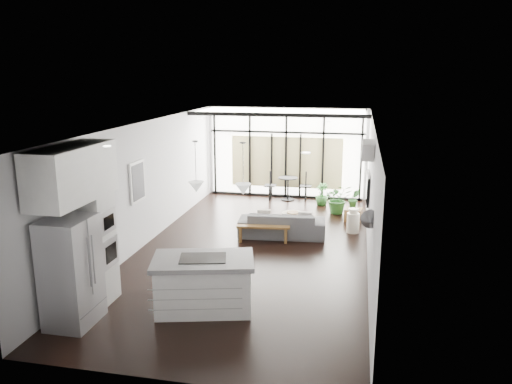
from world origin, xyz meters
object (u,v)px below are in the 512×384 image
at_px(pouf, 293,221).
at_px(milk_can, 353,220).
at_px(tv, 368,188).
at_px(fridge, 71,272).
at_px(sofa, 282,220).
at_px(console_bench, 263,233).
at_px(island, 204,284).

relative_size(pouf, milk_can, 0.91).
height_order(pouf, tv, tv).
bearing_deg(fridge, milk_can, 52.58).
distance_m(fridge, pouf, 6.11).
distance_m(sofa, tv, 2.17).
distance_m(fridge, milk_can, 6.98).
xyz_separation_m(milk_can, tv, (0.30, -0.68, 0.99)).
bearing_deg(console_bench, milk_can, 21.49).
distance_m(sofa, pouf, 0.59).
relative_size(console_bench, tv, 1.13).
distance_m(island, sofa, 4.09).
bearing_deg(pouf, fridge, -116.91).
relative_size(console_bench, milk_can, 2.02).
xyz_separation_m(sofa, pouf, (0.20, 0.52, -0.18)).
height_order(pouf, milk_can, milk_can).
xyz_separation_m(pouf, tv, (1.78, -0.57, 1.08)).
distance_m(fridge, tv, 6.65).
xyz_separation_m(fridge, console_bench, (2.19, 4.42, -0.67)).
height_order(fridge, tv, fridge).
height_order(fridge, console_bench, fridge).
relative_size(fridge, sofa, 0.84).
bearing_deg(island, console_bench, 70.37).
relative_size(milk_can, tv, 0.56).
xyz_separation_m(island, console_bench, (0.33, 3.56, -0.25)).
bearing_deg(pouf, console_bench, -119.33).
bearing_deg(tv, milk_can, 113.76).
bearing_deg(pouf, sofa, -110.84).
height_order(island, fridge, fridge).
relative_size(island, pouf, 2.97).
height_order(fridge, pouf, fridge).
xyz_separation_m(island, pouf, (0.89, 4.56, -0.23)).
distance_m(fridge, console_bench, 4.97).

